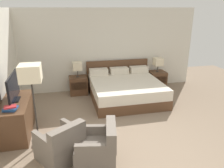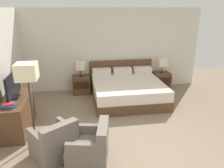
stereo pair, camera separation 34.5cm
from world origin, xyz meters
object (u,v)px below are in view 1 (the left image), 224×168
at_px(table_lamp_left, 77,66).
at_px(table_lamp_right, 158,62).
at_px(bed, 125,89).
at_px(armchair_companion, 98,149).
at_px(nightstand_left, 78,85).
at_px(book_small_top, 10,107).
at_px(book_blue_cover, 11,108).
at_px(floor_lamp, 31,78).
at_px(nightstand_right, 157,79).
at_px(book_red_cover, 10,110).
at_px(tv, 13,88).
at_px(armchair_by_window, 61,146).
at_px(dresser, 17,117).

xyz_separation_m(table_lamp_left, table_lamp_right, (2.67, 0.00, 0.00)).
relative_size(bed, armchair_companion, 2.56).
distance_m(nightstand_left, book_small_top, 2.95).
bearing_deg(nightstand_left, table_lamp_left, 90.00).
bearing_deg(book_small_top, book_blue_cover, 0.00).
bearing_deg(book_blue_cover, floor_lamp, -17.48).
bearing_deg(table_lamp_left, nightstand_right, -0.03).
relative_size(table_lamp_left, book_small_top, 2.15).
height_order(table_lamp_left, book_red_cover, table_lamp_left).
bearing_deg(table_lamp_left, tv, -126.26).
distance_m(book_red_cover, book_small_top, 0.07).
distance_m(nightstand_right, tv, 4.64).
bearing_deg(book_red_cover, floor_lamp, -16.77).
height_order(book_blue_cover, armchair_by_window, book_blue_cover).
distance_m(nightstand_left, book_blue_cover, 2.94).
xyz_separation_m(tv, armchair_by_window, (0.90, -1.18, -0.74)).
xyz_separation_m(nightstand_right, book_red_cover, (-4.13, -2.51, 0.49)).
relative_size(nightstand_right, dresser, 0.41).
height_order(book_blue_cover, armchair_companion, book_blue_cover).
xyz_separation_m(book_red_cover, book_small_top, (0.02, 0.00, 0.06)).
height_order(dresser, armchair_by_window, armchair_by_window).
height_order(armchair_companion, floor_lamp, floor_lamp).
bearing_deg(table_lamp_right, table_lamp_left, 180.00).
bearing_deg(bed, armchair_companion, -115.25).
distance_m(book_red_cover, book_blue_cover, 0.04).
bearing_deg(table_lamp_left, book_blue_cover, -119.93).
relative_size(bed, nightstand_right, 3.72).
height_order(bed, book_small_top, bed).
xyz_separation_m(book_blue_cover, book_small_top, (-0.00, 0.00, 0.03)).
distance_m(tv, book_red_cover, 0.58).
bearing_deg(tv, table_lamp_left, 53.74).
bearing_deg(nightstand_right, floor_lamp, -144.12).
relative_size(dresser, book_blue_cover, 5.46).
xyz_separation_m(dresser, armchair_by_window, (0.90, -1.11, -0.10)).
bearing_deg(book_small_top, book_red_cover, 180.00).
height_order(bed, book_red_cover, bed).
bearing_deg(nightstand_left, dresser, -125.39).
distance_m(bed, nightstand_right, 1.52).
bearing_deg(tv, armchair_by_window, -52.57).
bearing_deg(book_red_cover, table_lamp_left, 59.73).
relative_size(book_blue_cover, armchair_by_window, 0.26).
xyz_separation_m(nightstand_left, book_blue_cover, (-1.44, -2.51, 0.53)).
xyz_separation_m(nightstand_left, book_small_top, (-1.45, -2.51, 0.56)).
bearing_deg(book_small_top, tv, 91.13).
xyz_separation_m(book_blue_cover, armchair_companion, (1.51, -0.90, -0.52)).
xyz_separation_m(book_small_top, floor_lamp, (0.45, -0.14, 0.59)).
xyz_separation_m(tv, book_red_cover, (-0.01, -0.52, -0.25)).
xyz_separation_m(dresser, floor_lamp, (0.47, -0.59, 1.03)).
height_order(tv, armchair_by_window, tv).
bearing_deg(floor_lamp, nightstand_left, 69.46).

